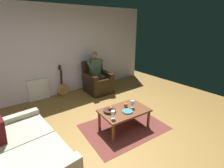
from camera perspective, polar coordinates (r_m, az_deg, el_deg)
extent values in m
plane|color=olive|center=(3.63, 7.60, -15.74)|extent=(6.84, 6.84, 0.00)
cube|color=silver|center=(5.41, -14.20, 11.14)|extent=(5.72, 0.06, 2.66)
cube|color=brown|center=(3.72, 4.11, -14.63)|extent=(1.81, 1.39, 0.01)
cube|color=black|center=(5.39, -4.80, -0.66)|extent=(0.78, 0.90, 0.42)
cube|color=black|center=(5.26, -4.56, 1.80)|extent=(0.47, 0.76, 0.10)
cube|color=black|center=(5.42, -2.27, 3.19)|extent=(0.21, 0.86, 0.24)
cube|color=black|center=(5.16, -7.67, 2.15)|extent=(0.21, 0.86, 0.24)
cube|color=black|center=(5.55, -6.79, 5.29)|extent=(0.73, 0.17, 0.58)
cube|color=#435C43|center=(5.38, -6.00, 5.77)|extent=(0.35, 0.20, 0.55)
sphere|color=brown|center=(5.30, -6.16, 10.02)|extent=(0.20, 0.20, 0.20)
cylinder|color=#4A452D|center=(5.33, -4.01, 2.79)|extent=(0.16, 0.39, 0.13)
cylinder|color=#4A452D|center=(5.27, -2.89, -0.56)|extent=(0.13, 0.13, 0.52)
cylinder|color=#435C43|center=(5.41, -3.90, 7.21)|extent=(0.21, 0.10, 0.29)
cylinder|color=#4A452D|center=(5.25, -5.83, 2.44)|extent=(0.16, 0.39, 0.13)
cylinder|color=#4A452D|center=(5.18, -4.71, -0.97)|extent=(0.13, 0.13, 0.52)
cylinder|color=#435C43|center=(5.22, -7.74, 6.61)|extent=(0.21, 0.10, 0.29)
cube|color=#B4B199|center=(2.98, -27.53, -22.70)|extent=(1.05, 1.75, 0.40)
cube|color=#B4B199|center=(3.46, -31.79, -11.14)|extent=(0.95, 0.20, 0.20)
cube|color=#B4B199|center=(3.12, -28.80, -14.92)|extent=(0.85, 0.74, 0.11)
cube|color=#B4B199|center=(2.56, -24.65, -22.69)|extent=(0.85, 0.74, 0.11)
cube|color=brown|center=(3.50, 4.27, -9.19)|extent=(1.06, 0.73, 0.04)
cylinder|color=brown|center=(3.70, 12.53, -11.76)|extent=(0.06, 0.06, 0.39)
cylinder|color=brown|center=(3.21, 0.48, -16.72)|extent=(0.06, 0.06, 0.39)
cylinder|color=brown|center=(4.04, 7.03, -8.48)|extent=(0.06, 0.06, 0.39)
cylinder|color=brown|center=(3.60, -4.42, -12.29)|extent=(0.06, 0.06, 0.39)
cylinder|color=#A97F3D|center=(5.36, -16.47, -2.03)|extent=(0.34, 0.16, 0.36)
cylinder|color=black|center=(5.31, -16.28, -1.99)|extent=(0.10, 0.02, 0.10)
cube|color=black|center=(5.29, -17.18, 2.28)|extent=(0.05, 0.11, 0.48)
cube|color=black|center=(5.26, -17.72, 5.48)|extent=(0.07, 0.05, 0.14)
cube|color=white|center=(5.26, -24.12, -1.80)|extent=(0.57, 0.06, 0.62)
cylinder|color=silver|center=(3.18, 0.39, -11.94)|extent=(0.07, 0.07, 0.01)
cylinder|color=silver|center=(3.15, 0.39, -11.21)|extent=(0.01, 0.01, 0.09)
cylinder|color=silver|center=(3.11, 0.40, -9.92)|extent=(0.08, 0.08, 0.07)
cylinder|color=#590C19|center=(3.12, 0.39, -10.25)|extent=(0.07, 0.07, 0.03)
cylinder|color=silver|center=(3.58, 7.01, -8.17)|extent=(0.07, 0.07, 0.01)
cylinder|color=silver|center=(3.56, 7.04, -7.56)|extent=(0.01, 0.01, 0.08)
cylinder|color=silver|center=(3.52, 7.10, -6.36)|extent=(0.09, 0.09, 0.09)
cylinder|color=#590C19|center=(3.53, 7.08, -6.71)|extent=(0.08, 0.08, 0.03)
cylinder|color=#34201A|center=(3.40, -0.81, -9.23)|extent=(0.26, 0.26, 0.05)
sphere|color=red|center=(3.37, -0.93, -8.63)|extent=(0.07, 0.07, 0.07)
sphere|color=#7FA92C|center=(3.40, -0.35, -8.36)|extent=(0.07, 0.07, 0.07)
cylinder|color=teal|center=(3.41, 5.39, -9.44)|extent=(0.22, 0.22, 0.02)
cylinder|color=#B85519|center=(3.60, 4.79, -7.33)|extent=(0.08, 0.08, 0.07)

